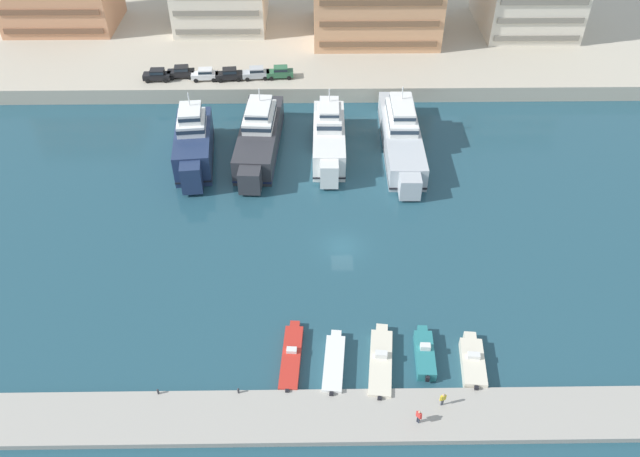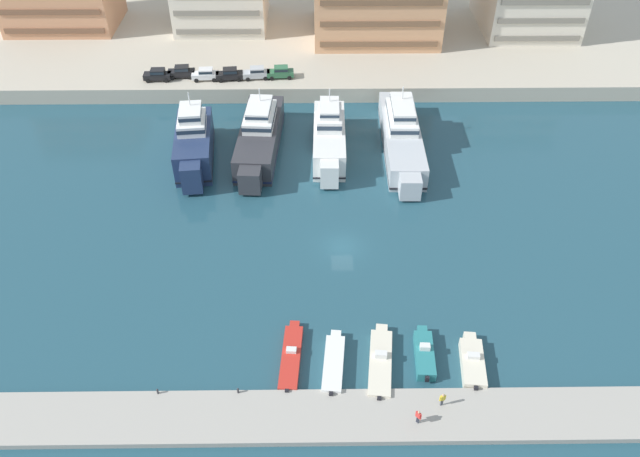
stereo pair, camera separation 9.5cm
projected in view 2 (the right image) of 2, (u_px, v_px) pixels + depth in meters
name	position (u px, v px, depth m)	size (l,w,h in m)	color
ground_plane	(343.00, 247.00, 70.45)	(400.00, 400.00, 0.00)	#234C5B
quay_promenade	(329.00, 7.00, 120.88)	(180.00, 70.00, 2.36)	#BCB29E
pier_dock	(353.00, 417.00, 53.62)	(120.00, 5.18, 0.61)	#A8A399
yacht_navy_far_left	(194.00, 143.00, 81.78)	(5.81, 15.93, 8.96)	navy
yacht_charcoal_left	(259.00, 135.00, 83.94)	(6.07, 20.53, 7.92)	#333338
yacht_white_mid_left	(329.00, 136.00, 83.44)	(4.48, 17.22, 8.36)	white
yacht_silver_center_left	(402.00, 135.00, 84.20)	(5.06, 23.09, 7.87)	silver
motorboat_red_far_left	(291.00, 357.00, 58.36)	(2.22, 8.33, 1.08)	red
motorboat_white_left	(334.00, 364.00, 57.64)	(2.38, 7.35, 0.93)	white
motorboat_cream_mid_left	(380.00, 362.00, 57.77)	(2.87, 8.63, 1.46)	beige
motorboat_teal_center_left	(424.00, 354.00, 58.40)	(1.98, 6.20, 1.59)	teal
motorboat_cream_center	(472.00, 362.00, 57.70)	(2.58, 6.50, 1.48)	beige
car_black_far_left	(157.00, 74.00, 95.07)	(4.15, 2.03, 1.80)	black
car_black_left	(182.00, 71.00, 95.82)	(4.22, 2.17, 1.80)	black
car_white_mid_left	(206.00, 74.00, 95.20)	(4.18, 2.08, 1.80)	white
car_black_center_left	(230.00, 74.00, 95.23)	(4.25, 2.25, 1.80)	black
car_silver_center	(257.00, 73.00, 95.53)	(4.24, 2.22, 1.80)	#B7BCC1
car_green_center_right	(281.00, 72.00, 95.72)	(4.19, 2.12, 1.80)	#2D6642
pedestrian_near_edge	(442.00, 399.00, 53.54)	(0.59, 0.31, 1.56)	#4C515B
pedestrian_mid_deck	(418.00, 416.00, 52.25)	(0.45, 0.48, 1.59)	#282D3D
bollard_west	(158.00, 391.00, 54.83)	(0.20, 0.20, 0.61)	#2D2D33
bollard_west_mid	(238.00, 390.00, 54.89)	(0.20, 0.20, 0.61)	#2D2D33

